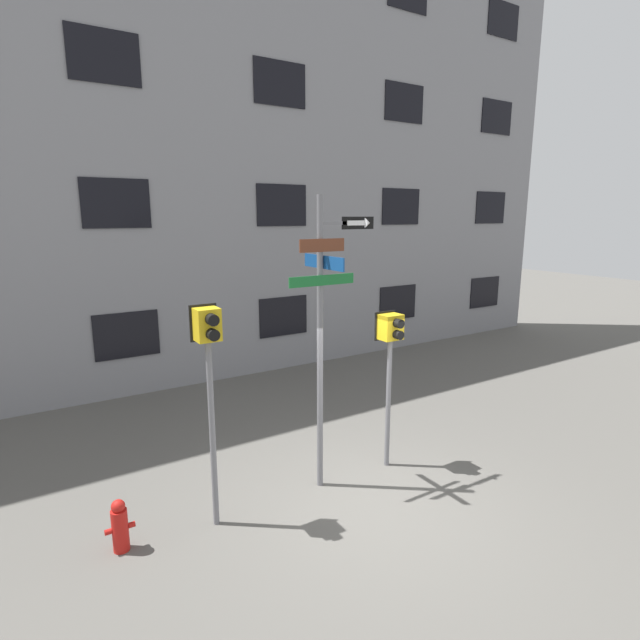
{
  "coord_description": "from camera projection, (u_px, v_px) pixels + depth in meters",
  "views": [
    {
      "loc": [
        -4.15,
        -5.06,
        4.1
      ],
      "look_at": [
        -0.39,
        0.89,
        2.61
      ],
      "focal_mm": 28.0,
      "sensor_mm": 36.0,
      "label": 1
    }
  ],
  "objects": [
    {
      "name": "building_facade",
      "position": [
        199.0,
        141.0,
        11.64
      ],
      "size": [
        24.0,
        0.63,
        11.58
      ],
      "color": "gray",
      "rests_on": "ground_plane"
    },
    {
      "name": "ground_plane",
      "position": [
        376.0,
        505.0,
        7.2
      ],
      "size": [
        60.0,
        60.0,
        0.0
      ],
      "primitive_type": "plane",
      "color": "#595651"
    },
    {
      "name": "street_sign_pole",
      "position": [
        325.0,
        319.0,
        7.23
      ],
      "size": [
        1.46,
        1.01,
        4.38
      ],
      "color": "slate",
      "rests_on": "ground_plane"
    },
    {
      "name": "pedestrian_signal_right",
      "position": [
        390.0,
        346.0,
        7.92
      ],
      "size": [
        0.41,
        0.4,
        2.6
      ],
      "color": "slate",
      "rests_on": "ground_plane"
    },
    {
      "name": "fire_hydrant",
      "position": [
        120.0,
        526.0,
        6.16
      ],
      "size": [
        0.36,
        0.2,
        0.69
      ],
      "color": "red",
      "rests_on": "ground_plane"
    },
    {
      "name": "pedestrian_signal_left",
      "position": [
        209.0,
        358.0,
        6.28
      ],
      "size": [
        0.36,
        0.4,
        3.0
      ],
      "color": "slate",
      "rests_on": "ground_plane"
    }
  ]
}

